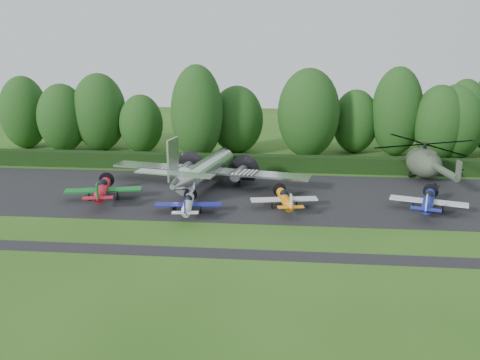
# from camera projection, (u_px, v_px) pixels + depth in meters

# --- Properties ---
(ground) EXTENTS (160.00, 160.00, 0.00)m
(ground) POSITION_uv_depth(u_px,v_px,m) (254.00, 228.00, 47.98)
(ground) COLOR #2A4F16
(ground) RESTS_ON ground
(apron) EXTENTS (70.00, 18.00, 0.01)m
(apron) POSITION_uv_depth(u_px,v_px,m) (261.00, 196.00, 57.58)
(apron) COLOR black
(apron) RESTS_ON ground
(taxiway_verge) EXTENTS (70.00, 2.00, 0.00)m
(taxiway_verge) POSITION_uv_depth(u_px,v_px,m) (249.00, 255.00, 42.22)
(taxiway_verge) COLOR black
(taxiway_verge) RESTS_ON ground
(hedgerow) EXTENTS (90.00, 1.60, 2.00)m
(hedgerow) POSITION_uv_depth(u_px,v_px,m) (266.00, 171.00, 68.13)
(hedgerow) COLOR black
(hedgerow) RESTS_ON ground
(transport_plane) EXTENTS (23.43, 17.97, 7.51)m
(transport_plane) POSITION_uv_depth(u_px,v_px,m) (205.00, 170.00, 59.90)
(transport_plane) COLOR silver
(transport_plane) RESTS_ON ground
(light_plane_red) EXTENTS (7.86, 8.26, 3.02)m
(light_plane_red) POSITION_uv_depth(u_px,v_px,m) (103.00, 190.00, 55.42)
(light_plane_red) COLOR red
(light_plane_red) RESTS_ON ground
(light_plane_white) EXTENTS (6.45, 6.78, 2.48)m
(light_plane_white) POSITION_uv_depth(u_px,v_px,m) (188.00, 204.00, 51.36)
(light_plane_white) COLOR silver
(light_plane_white) RESTS_ON ground
(light_plane_orange) EXTENTS (6.67, 7.01, 2.56)m
(light_plane_orange) POSITION_uv_depth(u_px,v_px,m) (285.00, 199.00, 52.86)
(light_plane_orange) COLOR orange
(light_plane_orange) RESTS_ON ground
(light_plane_blue) EXTENTS (7.33, 7.71, 2.82)m
(light_plane_blue) POSITION_uv_depth(u_px,v_px,m) (428.00, 201.00, 51.92)
(light_plane_blue) COLOR navy
(light_plane_blue) RESTS_ON ground
(helicopter) EXTENTS (13.79, 16.14, 4.44)m
(helicopter) POSITION_uv_depth(u_px,v_px,m) (424.00, 160.00, 63.31)
(helicopter) COLOR #354031
(helicopter) RESTS_ON ground
(tree_0) EXTENTS (7.12, 7.12, 13.00)m
(tree_0) POSITION_uv_depth(u_px,v_px,m) (197.00, 113.00, 72.61)
(tree_0) COLOR black
(tree_0) RESTS_ON ground
(tree_1) EXTENTS (7.60, 7.60, 9.77)m
(tree_1) POSITION_uv_depth(u_px,v_px,m) (237.00, 120.00, 77.17)
(tree_1) COLOR black
(tree_1) RESTS_ON ground
(tree_3) EXTENTS (6.93, 6.93, 10.28)m
(tree_3) POSITION_uv_depth(u_px,v_px,m) (439.00, 122.00, 73.18)
(tree_3) COLOR black
(tree_3) RESTS_ON ground
(tree_4) EXTENTS (7.08, 7.08, 12.58)m
(tree_4) POSITION_uv_depth(u_px,v_px,m) (397.00, 112.00, 75.19)
(tree_4) COLOR black
(tree_4) RESTS_ON ground
(tree_5) EXTENTS (7.06, 7.06, 10.90)m
(tree_5) POSITION_uv_depth(u_px,v_px,m) (24.00, 112.00, 80.36)
(tree_5) COLOR black
(tree_5) RESTS_ON ground
(tree_6) EXTENTS (6.57, 6.57, 9.20)m
(tree_6) POSITION_uv_depth(u_px,v_px,m) (355.00, 121.00, 77.47)
(tree_6) COLOR black
(tree_6) RESTS_ON ground
(tree_7) EXTENTS (6.27, 6.27, 8.52)m
(tree_7) POSITION_uv_depth(u_px,v_px,m) (141.00, 124.00, 77.31)
(tree_7) COLOR black
(tree_7) RESTS_ON ground
(tree_8) EXTENTS (7.85, 7.85, 11.42)m
(tree_8) POSITION_uv_depth(u_px,v_px,m) (99.00, 112.00, 78.70)
(tree_8) COLOR black
(tree_8) RESTS_ON ground
(tree_9) EXTENTS (8.60, 8.60, 12.43)m
(tree_9) POSITION_uv_depth(u_px,v_px,m) (309.00, 113.00, 74.12)
(tree_9) COLOR black
(tree_9) RESTS_ON ground
(tree_11) EXTENTS (7.15, 7.15, 9.97)m
(tree_11) POSITION_uv_depth(u_px,v_px,m) (62.00, 118.00, 78.23)
(tree_11) COLOR black
(tree_11) RESTS_ON ground
(tree_12) EXTENTS (6.02, 6.02, 11.00)m
(tree_12) POSITION_uv_depth(u_px,v_px,m) (464.00, 119.00, 73.97)
(tree_12) COLOR black
(tree_12) RESTS_ON ground
(tree_13) EXTENTS (7.42, 7.42, 10.31)m
(tree_13) POSITION_uv_depth(u_px,v_px,m) (455.00, 122.00, 73.67)
(tree_13) COLOR black
(tree_13) RESTS_ON ground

